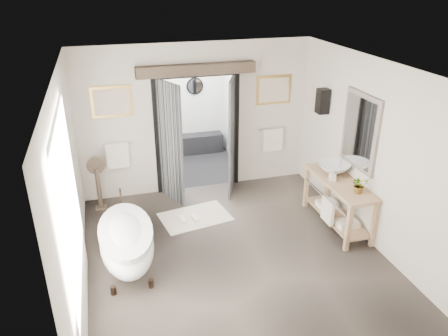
{
  "coord_description": "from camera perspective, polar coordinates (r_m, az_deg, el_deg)",
  "views": [
    {
      "loc": [
        -1.7,
        -5.35,
        4.07
      ],
      "look_at": [
        0.0,
        0.6,
        1.25
      ],
      "focal_mm": 35.0,
      "sensor_mm": 36.0,
      "label": 1
    }
  ],
  "objects": [
    {
      "name": "soap_bottle_b",
      "position": [
        7.95,
        13.03,
        0.61
      ],
      "size": [
        0.16,
        0.16,
        0.16
      ],
      "primitive_type": "imported",
      "rotation": [
        0.0,
        0.0,
        0.29
      ],
      "color": "gray",
      "rests_on": "vanity"
    },
    {
      "name": "vanity",
      "position": [
        7.68,
        14.6,
        -4.0
      ],
      "size": [
        0.57,
        1.6,
        0.85
      ],
      "color": "tan",
      "rests_on": "ground_plane"
    },
    {
      "name": "ground_plane",
      "position": [
        6.93,
        1.39,
        -11.46
      ],
      "size": [
        5.0,
        5.0,
        0.0
      ],
      "primitive_type": "plane",
      "color": "brown"
    },
    {
      "name": "basin",
      "position": [
        7.74,
        14.15,
        -0.08
      ],
      "size": [
        0.66,
        0.66,
        0.19
      ],
      "primitive_type": "imported",
      "rotation": [
        0.0,
        0.0,
        0.22
      ],
      "color": "white",
      "rests_on": "vanity"
    },
    {
      "name": "room_shell",
      "position": [
        5.91,
        1.57,
        2.56
      ],
      "size": [
        4.52,
        5.02,
        2.91
      ],
      "color": "beige",
      "rests_on": "ground_plane"
    },
    {
      "name": "shower_room",
      "position": [
        10.0,
        -5.37,
        5.96
      ],
      "size": [
        2.22,
        2.01,
        2.51
      ],
      "color": "black",
      "rests_on": "ground_plane"
    },
    {
      "name": "back_wall_dressing",
      "position": [
        8.24,
        -3.3,
        6.76
      ],
      "size": [
        3.82,
        0.77,
        2.52
      ],
      "color": "black",
      "rests_on": "ground_plane"
    },
    {
      "name": "soap_bottle_a",
      "position": [
        7.48,
        14.01,
        -0.86
      ],
      "size": [
        0.11,
        0.11,
        0.21
      ],
      "primitive_type": "imported",
      "rotation": [
        0.0,
        0.0,
        -0.14
      ],
      "color": "gray",
      "rests_on": "vanity"
    },
    {
      "name": "plant",
      "position": [
        7.17,
        17.3,
        -2.1
      ],
      "size": [
        0.29,
        0.27,
        0.28
      ],
      "primitive_type": "imported",
      "rotation": [
        0.0,
        0.0,
        -0.2
      ],
      "color": "gray",
      "rests_on": "vanity"
    },
    {
      "name": "pedestal_mirror",
      "position": [
        8.21,
        -16.03,
        -2.61
      ],
      "size": [
        0.32,
        0.2,
        1.07
      ],
      "color": "brown",
      "rests_on": "ground_plane"
    },
    {
      "name": "clawfoot_tub",
      "position": [
        6.68,
        -12.61,
        -9.25
      ],
      "size": [
        0.79,
        1.76,
        0.86
      ],
      "color": "#32241A",
      "rests_on": "ground_plane"
    },
    {
      "name": "rug",
      "position": [
        7.92,
        -3.79,
        -6.38
      ],
      "size": [
        1.32,
        0.99,
        0.01
      ],
      "primitive_type": "cube",
      "rotation": [
        0.0,
        0.0,
        0.17
      ],
      "color": "beige",
      "rests_on": "ground_plane"
    },
    {
      "name": "slippers",
      "position": [
        7.82,
        -4.64,
        -6.61
      ],
      "size": [
        0.35,
        0.26,
        0.05
      ],
      "color": "white",
      "rests_on": "rug"
    }
  ]
}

